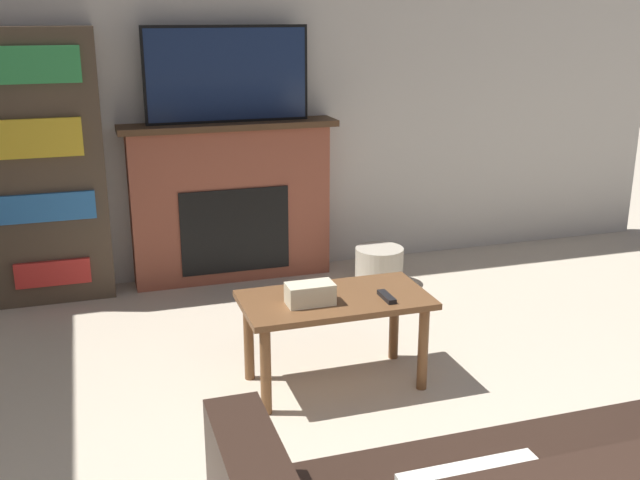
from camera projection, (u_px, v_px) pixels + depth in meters
wall_back at (251, 75)px, 4.94m from camera, size 6.31×0.06×2.70m
fireplace at (231, 201)px, 5.00m from camera, size 1.42×0.28×1.07m
tv at (227, 74)px, 4.73m from camera, size 1.05×0.03×0.61m
coffee_table at (335, 311)px, 3.58m from camera, size 0.89×0.47×0.46m
tissue_box at (310, 294)px, 3.46m from camera, size 0.22×0.12×0.10m
remote_control at (387, 297)px, 3.53m from camera, size 0.04×0.15×0.02m
bookshelf at (43, 168)px, 4.55m from camera, size 0.73×0.29×1.67m
storage_basket at (379, 266)px, 5.00m from camera, size 0.32×0.32×0.25m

